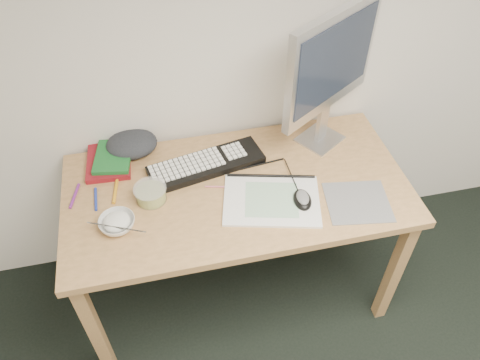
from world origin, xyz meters
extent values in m
plane|color=silver|center=(0.00, 1.80, 1.30)|extent=(3.60, 0.00, 3.60)
cube|color=tan|center=(-0.99, 1.13, 0.36)|extent=(0.05, 0.05, 0.71)
cube|color=tan|center=(0.31, 1.13, 0.36)|extent=(0.05, 0.05, 0.71)
cube|color=tan|center=(-0.99, 1.73, 0.36)|extent=(0.05, 0.05, 0.71)
cube|color=tan|center=(0.31, 1.73, 0.36)|extent=(0.05, 0.05, 0.71)
cube|color=tan|center=(-0.34, 1.43, 0.73)|extent=(1.40, 0.70, 0.03)
cube|color=slate|center=(0.11, 1.24, 0.75)|extent=(0.28, 0.26, 0.00)
cube|color=silver|center=(-0.22, 1.32, 0.76)|extent=(0.43, 0.35, 0.01)
cube|color=black|center=(-0.44, 1.57, 0.76)|extent=(0.51, 0.25, 0.03)
cube|color=silver|center=(0.09, 1.64, 0.75)|extent=(0.24, 0.23, 0.01)
cube|color=silver|center=(0.09, 1.64, 0.84)|extent=(0.06, 0.05, 0.17)
cube|color=silver|center=(0.09, 1.64, 1.15)|extent=(0.46, 0.32, 0.42)
cube|color=black|center=(0.09, 1.64, 1.16)|extent=(0.40, 0.26, 0.33)
ellipsoid|color=black|center=(-0.10, 1.29, 0.78)|extent=(0.08, 0.12, 0.04)
imported|color=white|center=(-0.82, 1.32, 0.77)|extent=(0.15, 0.15, 0.04)
cylinder|color=silver|center=(-0.82, 1.28, 0.80)|extent=(0.20, 0.10, 0.02)
cylinder|color=#C7CA47|center=(-0.68, 1.44, 0.78)|extent=(0.15, 0.15, 0.06)
cube|color=maroon|center=(-0.84, 1.69, 0.76)|extent=(0.19, 0.25, 0.02)
cube|color=#196528|center=(-0.82, 1.69, 0.78)|extent=(0.18, 0.23, 0.02)
ellipsoid|color=#27292F|center=(-0.74, 1.75, 0.79)|extent=(0.22, 0.20, 0.08)
cylinder|color=#D86C84|center=(-0.38, 1.43, 0.75)|extent=(0.17, 0.05, 0.01)
cylinder|color=tan|center=(-0.29, 1.46, 0.75)|extent=(0.18, 0.08, 0.01)
cylinder|color=black|center=(-0.20, 1.53, 0.75)|extent=(0.20, 0.03, 0.01)
cylinder|color=#1E34A5|center=(-0.90, 1.48, 0.76)|extent=(0.01, 0.12, 0.01)
cylinder|color=orange|center=(-0.82, 1.51, 0.76)|extent=(0.03, 0.14, 0.01)
cylinder|color=#752485|center=(-0.98, 1.52, 0.76)|extent=(0.04, 0.13, 0.01)
camera|label=1|loc=(-0.61, 0.14, 2.12)|focal=35.00mm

